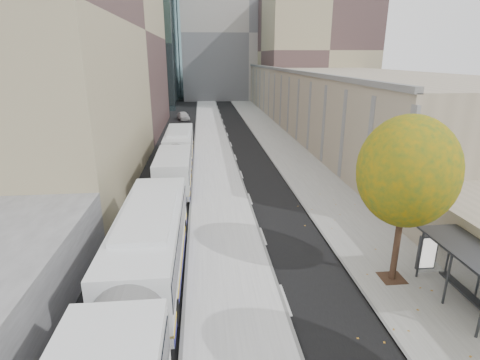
{
  "coord_description": "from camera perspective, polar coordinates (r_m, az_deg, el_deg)",
  "views": [
    {
      "loc": [
        -4.94,
        -1.29,
        9.85
      ],
      "look_at": [
        -2.7,
        20.9,
        2.5
      ],
      "focal_mm": 28.0,
      "sensor_mm": 36.0,
      "label": 1
    }
  ],
  "objects": [
    {
      "name": "bus_far",
      "position": [
        33.99,
        -9.54,
        3.9
      ],
      "size": [
        2.64,
        17.35,
        2.89
      ],
      "rotation": [
        0.0,
        0.0,
        0.0
      ],
      "color": "silver",
      "rests_on": "ground"
    },
    {
      "name": "bus_near",
      "position": [
        14.35,
        -15.67,
        -17.03
      ],
      "size": [
        2.9,
        18.97,
        3.16
      ],
      "rotation": [
        0.0,
        0.0,
        -0.01
      ],
      "color": "silver",
      "rests_on": "ground"
    },
    {
      "name": "sidewalk",
      "position": [
        38.67,
        8.0,
        3.36
      ],
      "size": [
        4.75,
        150.0,
        0.08
      ],
      "primitive_type": "cube",
      "color": "gray",
      "rests_on": "ground"
    },
    {
      "name": "bus_shelter",
      "position": [
        17.93,
        31.95,
        -10.05
      ],
      "size": [
        1.9,
        4.4,
        2.53
      ],
      "color": "#383A3F",
      "rests_on": "sidewalk"
    },
    {
      "name": "bus_platform",
      "position": [
        37.59,
        -3.95,
        3.13
      ],
      "size": [
        4.25,
        150.0,
        0.15
      ],
      "primitive_type": "cube",
      "color": "#B8B8B8",
      "rests_on": "ground"
    },
    {
      "name": "building_far_block",
      "position": [
        98.03,
        0.69,
        21.25
      ],
      "size": [
        30.0,
        18.0,
        30.0
      ],
      "primitive_type": "cube",
      "color": "gray",
      "rests_on": "ground"
    },
    {
      "name": "building_midrise",
      "position": [
        45.86,
        -30.11,
        19.27
      ],
      "size": [
        24.0,
        46.0,
        25.0
      ],
      "primitive_type": "cube",
      "color": "tan",
      "rests_on": "ground"
    },
    {
      "name": "tree_c",
      "position": [
        17.27,
        24.14,
        1.16
      ],
      "size": [
        4.2,
        4.2,
        7.28
      ],
      "color": "#2D2215",
      "rests_on": "sidewalk"
    },
    {
      "name": "distant_car",
      "position": [
        62.94,
        -8.62,
        9.66
      ],
      "size": [
        2.42,
        4.22,
        1.35
      ],
      "primitive_type": "imported",
      "rotation": [
        0.0,
        0.0,
        0.22
      ],
      "color": "silver",
      "rests_on": "ground"
    },
    {
      "name": "building_tan",
      "position": [
        68.66,
        11.88,
        12.98
      ],
      "size": [
        18.0,
        92.0,
        8.0
      ],
      "primitive_type": "cube",
      "color": "gray",
      "rests_on": "ground"
    }
  ]
}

